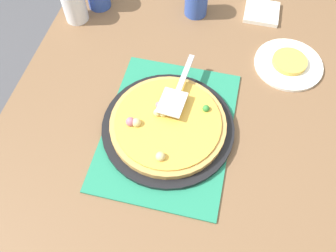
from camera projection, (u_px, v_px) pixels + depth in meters
ground_plane at (168, 211)px, 1.67m from camera, size 8.00×8.00×0.00m
dining_table at (168, 147)px, 1.12m from camera, size 1.40×1.00×0.75m
placemat at (168, 129)px, 1.03m from camera, size 0.48×0.36×0.01m
pizza_pan at (168, 127)px, 1.02m from camera, size 0.38×0.38×0.01m
pizza at (168, 124)px, 1.00m from camera, size 0.33×0.33×0.05m
plate_far_right at (288, 64)px, 1.15m from camera, size 0.22×0.22×0.01m
served_slice_right at (290, 62)px, 1.14m from camera, size 0.11×0.11×0.02m
cup_near at (74, 5)px, 1.22m from camera, size 0.08×0.08×0.12m
pizza_server at (179, 90)px, 1.02m from camera, size 0.23×0.08×0.01m
napkin_stack at (262, 12)px, 1.27m from camera, size 0.12×0.12×0.02m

